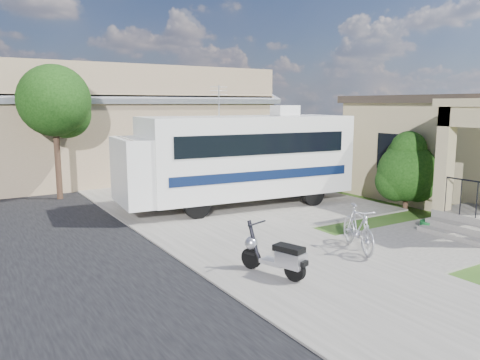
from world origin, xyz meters
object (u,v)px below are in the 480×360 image
shrub (407,169)px  scooter (277,256)px  garden_hose (428,226)px  bicycle (358,231)px  motorhome (239,157)px

shrub → scooter: bearing=-158.8°
scooter → garden_hose: bearing=-10.2°
garden_hose → shrub: bearing=52.9°
bicycle → scooter: bearing=-149.3°
scooter → garden_hose: scooter is taller
motorhome → scooter: motorhome is taller
shrub → bicycle: size_ratio=1.47×
motorhome → garden_hose: motorhome is taller
garden_hose → bicycle: bearing=-172.3°
scooter → garden_hose: size_ratio=3.36×
scooter → bicycle: scooter is taller
motorhome → shrub: motorhome is taller
motorhome → scooter: size_ratio=5.21×
motorhome → shrub: 5.26m
scooter → motorhome: bearing=47.1°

